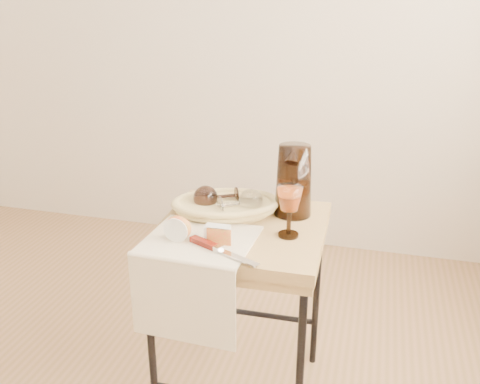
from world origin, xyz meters
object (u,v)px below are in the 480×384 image
(bread_basket, at_px, (226,207))
(table_knife, at_px, (221,249))
(pitcher, at_px, (294,181))
(goblet_lying_a, at_px, (219,197))
(wine_goblet, at_px, (289,211))
(tea_towel, at_px, (200,240))
(side_table, at_px, (242,314))
(goblet_lying_b, at_px, (238,203))
(apple_half, at_px, (178,227))

(bread_basket, height_order, table_knife, bread_basket)
(pitcher, xyz_separation_m, table_knife, (-0.15, -0.33, -0.10))
(goblet_lying_a, relative_size, wine_goblet, 0.83)
(tea_towel, xyz_separation_m, bread_basket, (0.02, 0.21, 0.02))
(side_table, relative_size, wine_goblet, 4.11)
(table_knife, bearing_deg, goblet_lying_b, 120.08)
(tea_towel, distance_m, table_knife, 0.11)
(tea_towel, relative_size, bread_basket, 1.00)
(apple_half, bearing_deg, pitcher, 45.69)
(bread_basket, relative_size, apple_half, 3.93)
(apple_half, bearing_deg, goblet_lying_a, 79.78)
(goblet_lying_a, xyz_separation_m, table_knife, (0.10, -0.29, -0.04))
(pitcher, distance_m, table_knife, 0.38)
(side_table, relative_size, apple_half, 8.23)
(tea_towel, distance_m, goblet_lying_a, 0.23)
(bread_basket, distance_m, goblet_lying_a, 0.04)
(bread_basket, relative_size, goblet_lying_b, 2.44)
(tea_towel, height_order, bread_basket, bread_basket)
(goblet_lying_b, distance_m, wine_goblet, 0.21)
(apple_half, relative_size, table_knife, 0.33)
(goblet_lying_a, xyz_separation_m, apple_half, (-0.05, -0.24, -0.01))
(goblet_lying_a, height_order, table_knife, goblet_lying_a)
(side_table, distance_m, table_knife, 0.40)
(bread_basket, height_order, apple_half, apple_half)
(tea_towel, bearing_deg, apple_half, -164.48)
(pitcher, distance_m, wine_goblet, 0.17)
(wine_goblet, bearing_deg, apple_half, -159.01)
(goblet_lying_a, distance_m, wine_goblet, 0.29)
(goblet_lying_b, xyz_separation_m, wine_goblet, (0.18, -0.09, 0.03))
(pitcher, relative_size, table_knife, 1.14)
(pitcher, bearing_deg, side_table, -135.63)
(apple_half, bearing_deg, wine_goblet, 22.10)
(tea_towel, xyz_separation_m, wine_goblet, (0.25, 0.10, 0.08))
(tea_towel, relative_size, goblet_lying_a, 2.36)
(goblet_lying_b, bearing_deg, pitcher, -10.69)
(side_table, xyz_separation_m, table_knife, (-0.01, -0.20, 0.35))
(tea_towel, bearing_deg, table_knife, -34.79)
(goblet_lying_b, bearing_deg, table_knife, -120.49)
(apple_half, bearing_deg, goblet_lying_b, 60.69)
(goblet_lying_a, distance_m, apple_half, 0.25)
(bread_basket, bearing_deg, table_knife, -96.77)
(side_table, bearing_deg, apple_half, -134.15)
(goblet_lying_b, height_order, pitcher, pitcher)
(goblet_lying_a, relative_size, goblet_lying_b, 1.03)
(bread_basket, xyz_separation_m, wine_goblet, (0.23, -0.11, 0.06))
(wine_goblet, bearing_deg, tea_towel, -157.31)
(tea_towel, height_order, pitcher, pitcher)
(goblet_lying_a, height_order, pitcher, pitcher)
(pitcher, height_order, apple_half, pitcher)
(goblet_lying_a, distance_m, goblet_lying_b, 0.08)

